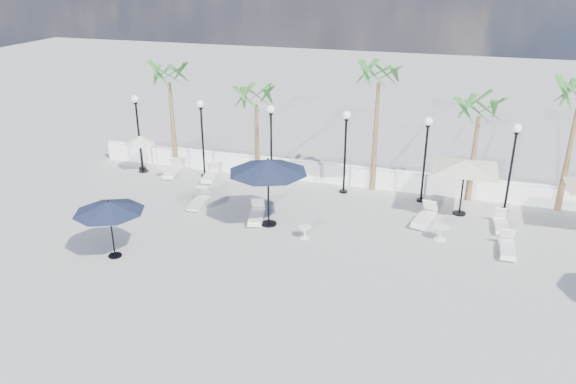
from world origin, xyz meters
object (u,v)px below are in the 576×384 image
(lounger_5, at_px, (507,247))
(parasol_cream_small, at_px, (140,140))
(lounger_6, at_px, (501,224))
(parasol_cream_sq_b, at_px, (466,160))
(lounger_1, at_px, (199,201))
(lounger_4, at_px, (424,217))
(lounger_3, at_px, (256,215))
(lounger_2, at_px, (172,171))
(parasol_navy_mid, at_px, (268,166))
(parasol_navy_left, at_px, (109,207))
(lounger_0, at_px, (210,175))

(lounger_5, height_order, parasol_cream_small, parasol_cream_small)
(lounger_6, relative_size, parasol_cream_sq_b, 0.32)
(lounger_1, distance_m, lounger_4, 9.61)
(lounger_3, bearing_deg, lounger_4, 1.13)
(lounger_2, relative_size, parasol_cream_sq_b, 0.35)
(parasol_navy_mid, bearing_deg, parasol_cream_small, 153.90)
(parasol_cream_small, bearing_deg, parasol_navy_mid, -26.10)
(lounger_3, height_order, lounger_4, lounger_4)
(lounger_2, relative_size, parasol_cream_small, 0.93)
(lounger_5, height_order, parasol_navy_left, parasol_navy_left)
(parasol_navy_mid, bearing_deg, lounger_4, 18.80)
(parasol_navy_mid, relative_size, parasol_cream_small, 1.64)
(lounger_5, bearing_deg, parasol_cream_sq_b, 120.60)
(parasol_cream_sq_b, distance_m, parasol_cream_small, 15.46)
(lounger_1, height_order, lounger_6, lounger_1)
(lounger_3, bearing_deg, parasol_navy_mid, -36.89)
(lounger_2, distance_m, parasol_navy_left, 8.50)
(lounger_4, bearing_deg, lounger_5, -15.55)
(lounger_0, xyz_separation_m, parasol_cream_sq_b, (11.76, -0.63, 2.19))
(lounger_2, relative_size, lounger_6, 1.10)
(lounger_6, distance_m, parasol_navy_mid, 9.56)
(lounger_1, bearing_deg, lounger_3, -18.07)
(lounger_4, xyz_separation_m, parasol_navy_mid, (-6.00, -2.04, 2.27))
(lounger_3, xyz_separation_m, lounger_5, (9.73, 0.09, -0.01))
(parasol_navy_left, bearing_deg, lounger_3, 49.01)
(parasol_navy_left, distance_m, parasol_cream_sq_b, 13.99)
(lounger_0, height_order, parasol_navy_mid, parasol_navy_mid)
(parasol_navy_left, relative_size, parasol_cream_small, 1.29)
(lounger_6, relative_size, parasol_cream_small, 0.84)
(parasol_navy_mid, bearing_deg, lounger_6, 15.05)
(lounger_1, height_order, lounger_4, lounger_4)
(lounger_1, distance_m, parasol_cream_small, 5.65)
(lounger_5, bearing_deg, lounger_1, 177.68)
(parasol_cream_small, bearing_deg, parasol_cream_sq_b, -2.28)
(lounger_0, relative_size, parasol_cream_sq_b, 0.34)
(lounger_4, distance_m, parasol_navy_left, 12.27)
(lounger_2, height_order, parasol_cream_small, parasol_cream_small)
(lounger_1, relative_size, lounger_5, 1.01)
(lounger_2, bearing_deg, parasol_cream_sq_b, -15.51)
(lounger_3, distance_m, parasol_cream_sq_b, 8.83)
(lounger_6, bearing_deg, lounger_4, -175.83)
(lounger_4, xyz_separation_m, parasol_navy_left, (-10.46, -6.18, 1.71))
(lounger_4, relative_size, lounger_6, 1.18)
(lounger_3, distance_m, parasol_navy_mid, 2.39)
(parasol_cream_sq_b, bearing_deg, lounger_3, -158.94)
(lounger_4, relative_size, parasol_navy_mid, 0.61)
(lounger_3, relative_size, lounger_4, 0.94)
(parasol_navy_left, xyz_separation_m, parasol_cream_small, (-3.62, 8.09, -0.28))
(lounger_5, bearing_deg, lounger_0, 165.19)
(lounger_4, distance_m, parasol_cream_small, 14.28)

